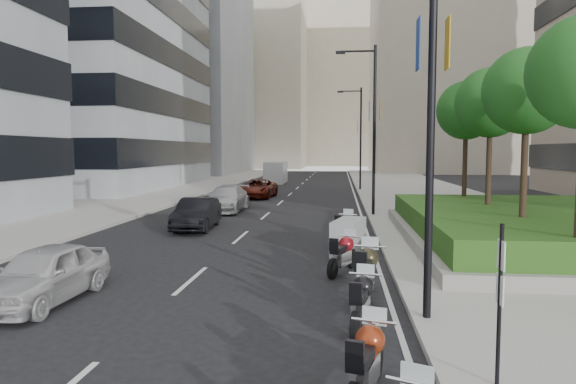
# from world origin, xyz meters

# --- Properties ---
(ground) EXTENTS (160.00, 160.00, 0.00)m
(ground) POSITION_xyz_m (0.00, 0.00, 0.00)
(ground) COLOR black
(ground) RESTS_ON ground
(sidewalk_right) EXTENTS (10.00, 100.00, 0.15)m
(sidewalk_right) POSITION_xyz_m (9.00, 30.00, 0.07)
(sidewalk_right) COLOR #9E9B93
(sidewalk_right) RESTS_ON ground
(sidewalk_left) EXTENTS (8.00, 100.00, 0.15)m
(sidewalk_left) POSITION_xyz_m (-12.00, 30.00, 0.07)
(sidewalk_left) COLOR #9E9B93
(sidewalk_left) RESTS_ON ground
(lane_edge) EXTENTS (0.12, 100.00, 0.01)m
(lane_edge) POSITION_xyz_m (3.70, 30.00, 0.01)
(lane_edge) COLOR silver
(lane_edge) RESTS_ON ground
(lane_centre) EXTENTS (0.12, 100.00, 0.01)m
(lane_centre) POSITION_xyz_m (-1.50, 30.00, 0.01)
(lane_centre) COLOR silver
(lane_centre) RESTS_ON ground
(building_grey_far) EXTENTS (22.00, 26.00, 30.00)m
(building_grey_far) POSITION_xyz_m (-24.00, 70.00, 15.00)
(building_grey_far) COLOR gray
(building_grey_far) RESTS_ON ground
(building_cream_right) EXTENTS (28.00, 24.00, 36.00)m
(building_cream_right) POSITION_xyz_m (22.00, 80.00, 18.00)
(building_cream_right) COLOR #B7AD93
(building_cream_right) RESTS_ON ground
(building_cream_left) EXTENTS (26.00, 24.00, 34.00)m
(building_cream_left) POSITION_xyz_m (-18.00, 100.00, 17.00)
(building_cream_left) COLOR #B7AD93
(building_cream_left) RESTS_ON ground
(building_cream_centre) EXTENTS (30.00, 24.00, 38.00)m
(building_cream_centre) POSITION_xyz_m (2.00, 120.00, 19.00)
(building_cream_centre) COLOR #B7AD93
(building_cream_centre) RESTS_ON ground
(planter) EXTENTS (10.00, 14.00, 0.40)m
(planter) POSITION_xyz_m (10.00, 10.00, 0.35)
(planter) COLOR gray
(planter) RESTS_ON sidewalk_right
(hedge) EXTENTS (9.40, 13.40, 0.80)m
(hedge) POSITION_xyz_m (10.00, 10.00, 0.95)
(hedge) COLOR #294F16
(hedge) RESTS_ON planter
(tree_1) EXTENTS (2.80, 2.80, 6.30)m
(tree_1) POSITION_xyz_m (8.50, 8.00, 5.42)
(tree_1) COLOR #332319
(tree_1) RESTS_ON planter
(tree_2) EXTENTS (2.80, 2.80, 6.30)m
(tree_2) POSITION_xyz_m (8.50, 12.00, 5.42)
(tree_2) COLOR #332319
(tree_2) RESTS_ON planter
(tree_3) EXTENTS (2.80, 2.80, 6.30)m
(tree_3) POSITION_xyz_m (8.50, 16.00, 5.42)
(tree_3) COLOR #332319
(tree_3) RESTS_ON planter
(lamp_post_0) EXTENTS (2.34, 0.45, 9.00)m
(lamp_post_0) POSITION_xyz_m (4.14, 1.00, 5.07)
(lamp_post_0) COLOR black
(lamp_post_0) RESTS_ON ground
(lamp_post_1) EXTENTS (2.34, 0.45, 9.00)m
(lamp_post_1) POSITION_xyz_m (4.14, 18.00, 5.07)
(lamp_post_1) COLOR black
(lamp_post_1) RESTS_ON ground
(lamp_post_2) EXTENTS (2.34, 0.45, 9.00)m
(lamp_post_2) POSITION_xyz_m (4.14, 36.00, 5.07)
(lamp_post_2) COLOR black
(lamp_post_2) RESTS_ON ground
(parking_sign) EXTENTS (0.06, 0.32, 2.50)m
(parking_sign) POSITION_xyz_m (4.80, -2.00, 1.46)
(parking_sign) COLOR black
(parking_sign) RESTS_ON ground
(motorcycle_1) EXTENTS (0.79, 1.99, 1.01)m
(motorcycle_1) POSITION_xyz_m (2.92, -2.32, 0.54)
(motorcycle_1) COLOR black
(motorcycle_1) RESTS_ON ground
(motorcycle_2) EXTENTS (0.69, 2.00, 1.01)m
(motorcycle_2) POSITION_xyz_m (2.97, 0.65, 0.54)
(motorcycle_2) COLOR black
(motorcycle_2) RESTS_ON ground
(motorcycle_3) EXTENTS (0.81, 2.34, 1.18)m
(motorcycle_3) POSITION_xyz_m (3.16, 2.79, 0.63)
(motorcycle_3) COLOR black
(motorcycle_3) RESTS_ON ground
(motorcycle_4) EXTENTS (0.96, 1.97, 1.03)m
(motorcycle_4) POSITION_xyz_m (2.64, 5.23, 0.55)
(motorcycle_4) COLOR black
(motorcycle_4) RESTS_ON ground
(motorcycle_5) EXTENTS (1.26, 2.13, 1.21)m
(motorcycle_5) POSITION_xyz_m (2.82, 7.79, 0.61)
(motorcycle_5) COLOR black
(motorcycle_5) RESTS_ON ground
(motorcycle_6) EXTENTS (0.90, 2.12, 1.09)m
(motorcycle_6) POSITION_xyz_m (2.69, 9.92, 0.58)
(motorcycle_6) COLOR black
(motorcycle_6) RESTS_ON ground
(car_a) EXTENTS (1.71, 3.99, 1.34)m
(car_a) POSITION_xyz_m (-4.29, 1.66, 0.67)
(car_a) COLOR #BCBCBE
(car_a) RESTS_ON ground
(car_b) EXTENTS (1.68, 4.31, 1.40)m
(car_b) POSITION_xyz_m (-3.86, 12.92, 0.70)
(car_b) COLOR black
(car_b) RESTS_ON ground
(car_c) EXTENTS (2.10, 5.05, 1.46)m
(car_c) POSITION_xyz_m (-4.04, 19.78, 0.73)
(car_c) COLOR silver
(car_c) RESTS_ON ground
(car_d) EXTENTS (2.61, 5.15, 1.39)m
(car_d) POSITION_xyz_m (-3.63, 28.59, 0.70)
(car_d) COLOR #5C140A
(car_d) RESTS_ON ground
(delivery_van) EXTENTS (2.15, 5.52, 2.31)m
(delivery_van) POSITION_xyz_m (-4.48, 46.15, 1.08)
(delivery_van) COLOR #B4B4B6
(delivery_van) RESTS_ON ground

